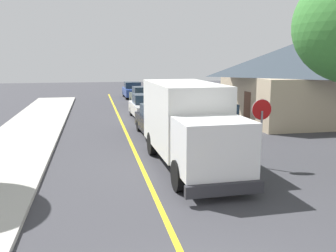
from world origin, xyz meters
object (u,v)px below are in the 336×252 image
Objects in this scene: parked_car_furthest at (133,90)px; parked_van_across at (219,118)px; parked_car_near at (157,121)px; house_across_street at (304,78)px; stop_sign at (261,120)px; parked_car_mid at (145,107)px; box_truck at (188,121)px; parked_car_far at (143,97)px.

parked_car_furthest is 1.00× the size of parked_van_across.
house_across_street is at bearing 15.82° from parked_car_near.
parked_car_furthest is 1.67× the size of stop_sign.
parked_car_mid is 12.89m from stop_sign.
parked_van_across is at bearing 2.72° from parked_car_near.
parked_car_near and parked_car_mid have the same top height.
house_across_street is (10.43, 2.95, 2.03)m from parked_car_near.
parked_car_near is at bearing -91.53° from parked_car_mid.
parked_car_near and parked_van_across have the same top height.
box_truck is 7.06m from parked_van_across.
parked_van_across is at bearing -77.75° from parked_car_far.
parked_car_mid is at bearing 120.90° from parked_van_across.
house_across_street reaches higher than parked_car_near.
box_truck is 1.63× the size of parked_car_mid.
parked_car_mid is (0.16, 5.88, 0.00)m from parked_car_near.
parked_car_near is 1.01× the size of parked_van_across.
parked_car_far is at bearing 134.72° from house_across_street.
parked_car_mid and parked_car_furthest have the same top height.
house_across_street is at bearing -59.12° from parked_car_furthest.
parked_car_far is 12.71m from parked_van_across.
parked_car_mid and parked_van_across have the same top height.
box_truck reaches higher than stop_sign.
box_truck is at bearing -119.11° from parked_van_across.
parked_car_furthest is 26.02m from stop_sign.
box_truck is 1.62× the size of parked_car_far.
stop_sign is at bearing -77.97° from parked_car_mid.
parked_van_across is (2.88, -19.06, 0.00)m from parked_car_furthest.
parked_car_far is (0.71, 18.54, -0.97)m from box_truck.
parked_van_across is 7.67m from house_across_street.
stop_sign is at bearing -85.28° from parked_car_furthest.
parked_car_near is (-0.17, 5.94, -0.97)m from box_truck.
parked_car_far is at bearing 86.00° from parked_car_near.
parked_car_near is 5.89m from parked_car_mid.
parked_car_mid is 6.75m from parked_car_far.
parked_car_near is at bearing 91.68° from box_truck.
parked_car_furthest is at bearing 120.88° from house_across_street.
parked_car_mid is at bearing 164.08° from house_across_street.
box_truck is 25.19m from parked_car_furthest.
parked_car_mid is 1.01× the size of parked_van_across.
parked_car_far is at bearing 87.82° from box_truck.
parked_car_mid is 1.00× the size of parked_car_furthest.
parked_car_near and parked_car_furthest have the same top height.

